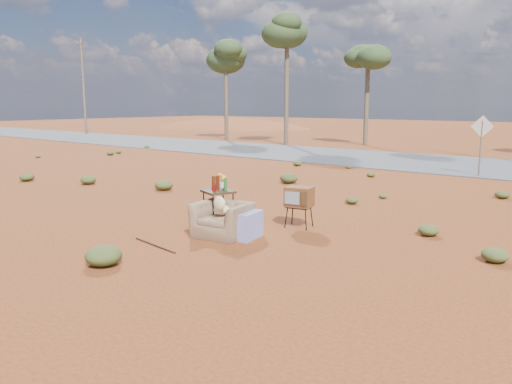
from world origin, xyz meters
The scene contains 13 objects.
ground centered at (0.00, 0.00, 0.00)m, with size 140.00×140.00×0.00m, color brown.
highway centered at (0.00, 15.00, 0.02)m, with size 140.00×7.00×0.04m, color #565659.
dirt_mound centered at (-30.00, 34.00, 0.00)m, with size 26.00×18.00×2.00m, color brown.
armchair centered at (-0.09, 0.21, 0.42)m, with size 1.29×0.96×0.90m.
tv_unit centered at (0.61, 1.73, 0.65)m, with size 0.62×0.54×0.88m.
side_table centered at (-0.66, 0.60, 0.85)m, with size 0.74×0.74×1.15m.
rusty_bar centered at (-0.68, -1.14, 0.02)m, with size 0.04×0.04×1.34m, color #532016.
road_sign centered at (1.50, 12.00, 1.50)m, with size 0.78×0.06×2.19m.
eucalyptus_far_left centered at (-18.00, 20.00, 5.94)m, with size 3.20×3.20×7.10m.
eucalyptus_left centered at (-12.00, 19.00, 6.92)m, with size 3.20×3.20×8.10m.
eucalyptus_near_left centered at (-8.00, 22.00, 5.45)m, with size 3.20×3.20×6.60m.
utility_pole_west centered at (-32.00, 17.50, 4.15)m, with size 1.40×0.20×8.00m.
scrub_patch centered at (-0.82, 4.41, 0.14)m, with size 17.49×8.07×0.33m.
Camera 1 is at (6.40, -6.93, 2.62)m, focal length 35.00 mm.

